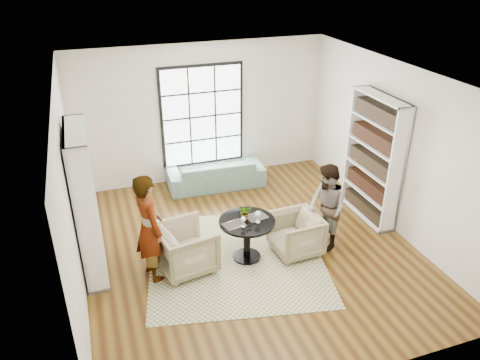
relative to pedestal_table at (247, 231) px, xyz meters
name	(u,v)px	position (x,y,z in m)	size (l,w,h in m)	color
ground	(249,247)	(0.14, 0.27, -0.53)	(6.00, 6.00, 0.00)	brown
room_shell	(239,170)	(0.14, 0.81, 0.72)	(6.00, 6.01, 6.00)	silver
rug	(236,258)	(-0.18, 0.03, -0.53)	(2.87, 2.87, 0.01)	#C1BD90
pedestal_table	(247,231)	(0.00, 0.00, 0.00)	(0.92, 0.92, 0.74)	black
sofa	(216,173)	(0.26, 2.72, -0.23)	(2.07, 0.81, 0.61)	gray
armchair_left	(186,248)	(-1.02, 0.05, -0.14)	(0.84, 0.87, 0.79)	tan
armchair_right	(296,234)	(0.84, -0.10, -0.18)	(0.76, 0.79, 0.72)	tan
person_left	(149,228)	(-1.57, 0.05, 0.36)	(0.65, 0.43, 1.78)	gray
person_right	(327,208)	(1.39, -0.10, 0.23)	(0.75, 0.58, 1.54)	gray
placemat_left	(234,225)	(-0.24, -0.06, 0.21)	(0.34, 0.26, 0.01)	#272422
placemat_right	(256,217)	(0.18, 0.05, 0.21)	(0.34, 0.26, 0.01)	#272422
cutlery_left	(234,224)	(-0.24, -0.06, 0.21)	(0.14, 0.22, 0.01)	#B9B9BE
cutlery_right	(256,216)	(0.18, 0.05, 0.21)	(0.14, 0.22, 0.01)	#B9B9BE
wine_glass_left	(243,220)	(-0.12, -0.15, 0.33)	(0.08, 0.08, 0.18)	silver
wine_glass_right	(258,214)	(0.15, -0.10, 0.35)	(0.09, 0.09, 0.20)	silver
flower_centerpiece	(245,212)	(-0.01, 0.08, 0.32)	(0.21, 0.18, 0.23)	gray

